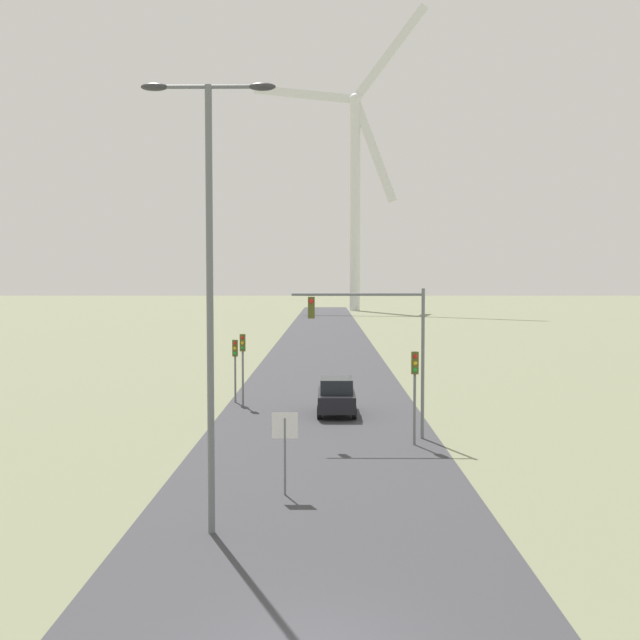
{
  "coord_description": "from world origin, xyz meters",
  "views": [
    {
      "loc": [
        0.29,
        -12.88,
        6.65
      ],
      "look_at": [
        0.0,
        19.34,
        4.92
      ],
      "focal_mm": 42.0,
      "sensor_mm": 36.0,
      "label": 1
    }
  ],
  "objects_px": {
    "stop_sign_near": "(285,437)",
    "wind_turbine_left": "(355,178)",
    "traffic_light_post_mid_left": "(243,353)",
    "streetlamp": "(210,260)",
    "traffic_light_post_near_right": "(415,377)",
    "traffic_light_mast_overhead": "(377,330)",
    "car_approaching": "(336,396)",
    "traffic_light_post_near_left": "(235,356)"
  },
  "relations": [
    {
      "from": "traffic_light_post_near_right",
      "to": "traffic_light_mast_overhead",
      "type": "height_order",
      "value": "traffic_light_mast_overhead"
    },
    {
      "from": "traffic_light_post_near_right",
      "to": "wind_turbine_left",
      "type": "bearing_deg",
      "value": 88.9
    },
    {
      "from": "streetlamp",
      "to": "stop_sign_near",
      "type": "height_order",
      "value": "streetlamp"
    },
    {
      "from": "stop_sign_near",
      "to": "traffic_light_mast_overhead",
      "type": "distance_m",
      "value": 9.36
    },
    {
      "from": "streetlamp",
      "to": "car_approaching",
      "type": "distance_m",
      "value": 18.75
    },
    {
      "from": "stop_sign_near",
      "to": "wind_turbine_left",
      "type": "xyz_separation_m",
      "value": [
        7.34,
        138.18,
        26.61
      ]
    },
    {
      "from": "streetlamp",
      "to": "traffic_light_mast_overhead",
      "type": "relative_size",
      "value": 1.85
    },
    {
      "from": "traffic_light_post_mid_left",
      "to": "car_approaching",
      "type": "distance_m",
      "value": 5.74
    },
    {
      "from": "traffic_light_post_mid_left",
      "to": "traffic_light_post_near_left",
      "type": "bearing_deg",
      "value": 113.71
    },
    {
      "from": "stop_sign_near",
      "to": "wind_turbine_left",
      "type": "height_order",
      "value": "wind_turbine_left"
    },
    {
      "from": "stop_sign_near",
      "to": "traffic_light_post_mid_left",
      "type": "height_order",
      "value": "traffic_light_post_mid_left"
    },
    {
      "from": "traffic_light_post_near_right",
      "to": "traffic_light_post_mid_left",
      "type": "height_order",
      "value": "traffic_light_post_mid_left"
    },
    {
      "from": "streetlamp",
      "to": "traffic_light_mast_overhead",
      "type": "height_order",
      "value": "streetlamp"
    },
    {
      "from": "traffic_light_post_near_left",
      "to": "traffic_light_post_near_right",
      "type": "xyz_separation_m",
      "value": [
        8.5,
        -10.39,
        0.26
      ]
    },
    {
      "from": "traffic_light_mast_overhead",
      "to": "car_approaching",
      "type": "distance_m",
      "value": 6.85
    },
    {
      "from": "traffic_light_post_near_left",
      "to": "traffic_light_mast_overhead",
      "type": "bearing_deg",
      "value": -52.42
    },
    {
      "from": "traffic_light_post_near_right",
      "to": "traffic_light_post_near_left",
      "type": "bearing_deg",
      "value": 129.27
    },
    {
      "from": "stop_sign_near",
      "to": "wind_turbine_left",
      "type": "distance_m",
      "value": 140.91
    },
    {
      "from": "traffic_light_post_near_left",
      "to": "wind_turbine_left",
      "type": "distance_m",
      "value": 123.97
    },
    {
      "from": "streetlamp",
      "to": "traffic_light_post_mid_left",
      "type": "distance_m",
      "value": 20.19
    },
    {
      "from": "stop_sign_near",
      "to": "traffic_light_mast_overhead",
      "type": "height_order",
      "value": "traffic_light_mast_overhead"
    },
    {
      "from": "stop_sign_near",
      "to": "traffic_light_post_near_right",
      "type": "relative_size",
      "value": 0.68
    },
    {
      "from": "traffic_light_post_near_left",
      "to": "traffic_light_post_mid_left",
      "type": "distance_m",
      "value": 1.41
    },
    {
      "from": "traffic_light_post_mid_left",
      "to": "wind_turbine_left",
      "type": "relative_size",
      "value": 0.06
    },
    {
      "from": "stop_sign_near",
      "to": "wind_turbine_left",
      "type": "relative_size",
      "value": 0.04
    },
    {
      "from": "traffic_light_post_near_right",
      "to": "traffic_light_post_mid_left",
      "type": "distance_m",
      "value": 12.1
    },
    {
      "from": "traffic_light_mast_overhead",
      "to": "stop_sign_near",
      "type": "bearing_deg",
      "value": -112.25
    },
    {
      "from": "streetlamp",
      "to": "traffic_light_mast_overhead",
      "type": "distance_m",
      "value": 13.08
    },
    {
      "from": "traffic_light_post_near_right",
      "to": "traffic_light_mast_overhead",
      "type": "distance_m",
      "value": 2.6
    },
    {
      "from": "car_approaching",
      "to": "traffic_light_post_near_left",
      "type": "bearing_deg",
      "value": 146.52
    },
    {
      "from": "traffic_light_mast_overhead",
      "to": "wind_turbine_left",
      "type": "xyz_separation_m",
      "value": [
        3.95,
        129.9,
        23.86
      ]
    },
    {
      "from": "stop_sign_near",
      "to": "traffic_light_post_near_left",
      "type": "relative_size",
      "value": 0.75
    },
    {
      "from": "traffic_light_mast_overhead",
      "to": "traffic_light_post_near_right",
      "type": "bearing_deg",
      "value": -40.29
    },
    {
      "from": "wind_turbine_left",
      "to": "car_approaching",
      "type": "bearing_deg",
      "value": -92.57
    },
    {
      "from": "traffic_light_post_near_right",
      "to": "car_approaching",
      "type": "height_order",
      "value": "traffic_light_post_near_right"
    },
    {
      "from": "traffic_light_mast_overhead",
      "to": "wind_turbine_left",
      "type": "bearing_deg",
      "value": 88.26
    },
    {
      "from": "stop_sign_near",
      "to": "traffic_light_post_near_left",
      "type": "height_order",
      "value": "traffic_light_post_near_left"
    },
    {
      "from": "traffic_light_post_mid_left",
      "to": "car_approaching",
      "type": "xyz_separation_m",
      "value": [
        4.89,
        -2.34,
        -1.88
      ]
    },
    {
      "from": "streetlamp",
      "to": "car_approaching",
      "type": "relative_size",
      "value": 2.84
    },
    {
      "from": "stop_sign_near",
      "to": "car_approaching",
      "type": "distance_m",
      "value": 13.99
    },
    {
      "from": "stop_sign_near",
      "to": "car_approaching",
      "type": "bearing_deg",
      "value": 82.72
    },
    {
      "from": "wind_turbine_left",
      "to": "traffic_light_post_mid_left",
      "type": "bearing_deg",
      "value": -94.9
    }
  ]
}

